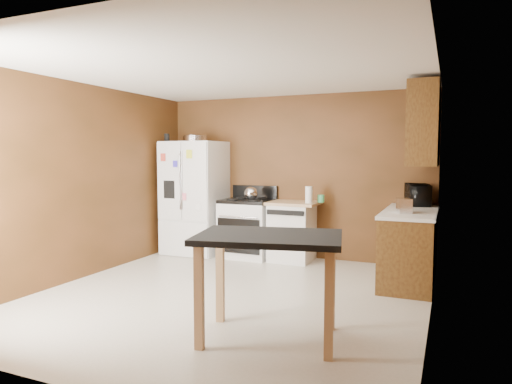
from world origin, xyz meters
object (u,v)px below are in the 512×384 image
Objects in this scene: pen_cup at (167,138)px; gas_range at (248,227)px; kettle at (251,194)px; dishwasher at (292,231)px; paper_towel at (309,195)px; green_canister at (321,199)px; microwave at (418,196)px; island at (269,251)px; roasting_pan at (195,139)px; toaster at (404,206)px; refrigerator at (195,198)px.

gas_range is (1.33, 0.19, -1.40)m from pen_cup.
kettle is 0.23× the size of dishwasher.
paper_towel is at bearing -18.60° from dishwasher.
green_canister is 1.34m from microwave.
island is at bearing -83.35° from green_canister.
microwave reaches higher than gas_range.
roasting_pan reaches higher than kettle.
kettle is 0.15× the size of island.
toaster reaches higher than island.
gas_range is at bearing -178.06° from dishwasher.
island is at bearing 144.84° from microwave.
kettle reaches higher than toaster.
paper_towel reaches higher than green_canister.
refrigerator reaches higher than paper_towel.
pen_cup reaches higher than green_canister.
dishwasher is at bearing -169.27° from green_canister.
gas_range reaches higher than green_canister.
toaster is at bearing 66.35° from island.
green_canister is 0.47× the size of toaster.
roasting_pan is at bearing -176.16° from dishwasher.
green_canister reaches higher than island.
paper_towel is (2.34, 0.12, -0.85)m from pen_cup.
pen_cup reaches higher than gas_range.
microwave is 2.55m from gas_range.
pen_cup is at bearing -176.91° from kettle.
green_canister is 2.98m from island.
microwave is (0.09, 0.91, 0.05)m from toaster.
toaster is (3.26, -0.70, -0.86)m from roasting_pan.
paper_towel reaches higher than toaster.
dishwasher is at bearing 76.89° from microwave.
refrigerator is at bearing 130.66° from island.
microwave is at bearing 4.92° from pen_cup.
toaster is (3.72, -0.59, -0.88)m from pen_cup.
roasting_pan is 3.79m from island.
roasting_pan is 0.43× the size of dishwasher.
toaster is 0.92m from microwave.
green_canister is 1.53m from toaster.
toaster reaches higher than green_canister.
toaster is at bearing -8.94° from pen_cup.
refrigerator is at bearing 179.67° from paper_towel.
roasting_pan is 2.21m from green_canister.
green_canister is at bearing 52.86° from paper_towel.
dishwasher is (-0.42, -0.08, -0.49)m from green_canister.
roasting_pan is at bearing -179.67° from paper_towel.
refrigerator is 3.67m from island.
gas_range is 1.24× the size of dishwasher.
microwave reaches higher than dishwasher.
kettle is (1.44, 0.08, -0.86)m from pen_cup.
pen_cup is 0.54× the size of toaster.
kettle is 0.56m from gas_range.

